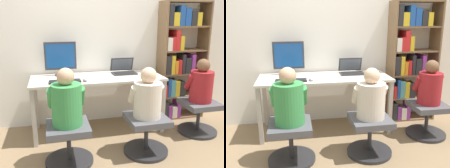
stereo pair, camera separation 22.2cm
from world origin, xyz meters
The scene contains 14 objects.
ground_plane centered at (0.00, 0.00, 0.00)m, with size 14.00×14.00×0.00m, color #846B4C.
wall_back centered at (0.00, 0.72, 1.30)m, with size 10.00×0.05×2.60m.
desk centered at (0.00, 0.33, 0.68)m, with size 1.75×0.65×0.77m.
desktop_monitor centered at (-0.47, 0.54, 1.00)m, with size 0.42×0.17×0.46m.
laptop centered at (0.40, 0.46, 0.81)m, with size 0.34×0.27×0.21m.
keyboard centered at (-0.44, 0.15, 0.78)m, with size 0.39×0.14×0.03m.
computer_mouse_by_keyboard centered at (-0.19, 0.15, 0.79)m, with size 0.06×0.10×0.04m.
office_chair_left centered at (-0.47, -0.40, 0.25)m, with size 0.52×0.52×0.45m.
office_chair_right centered at (0.43, -0.40, 0.25)m, with size 0.52×0.52×0.45m.
person_at_monitor centered at (-0.47, -0.40, 0.71)m, with size 0.39×0.32×0.61m.
person_at_laptop centered at (0.43, -0.39, 0.69)m, with size 0.39×0.31×0.57m.
bookshelf centered at (1.28, 0.51, 0.90)m, with size 0.71×0.31×1.77m.
office_chair_side centered at (1.32, -0.08, 0.25)m, with size 0.52×0.52×0.45m.
person_near_shelf centered at (1.32, -0.07, 0.69)m, with size 0.36×0.30×0.58m.
Camera 2 is at (-0.38, -2.92, 1.55)m, focal length 40.00 mm.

